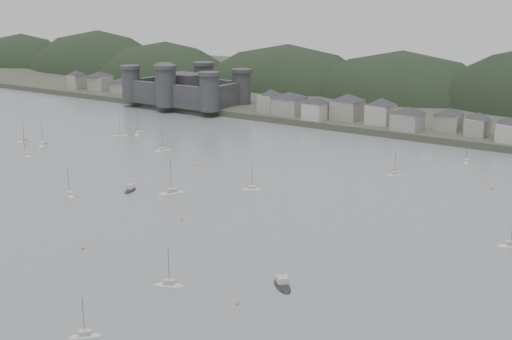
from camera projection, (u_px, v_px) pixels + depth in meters
The scene contains 9 objects.
ground at pixel (71, 265), 147.46m from camera, with size 900.00×900.00×0.00m, color slate.
far_shore_land at pixel (466, 98), 381.14m from camera, with size 900.00×250.00×3.00m, color #383D2D.
forested_ridge at pixel (459, 127), 361.52m from camera, with size 851.55×103.94×102.57m.
castle at pixel (185, 88), 353.22m from camera, with size 66.00×43.00×20.00m.
waterfront_town at pixel (507, 125), 262.87m from camera, with size 451.48×28.46×12.92m.
moored_fleet at pixel (165, 191), 202.86m from camera, with size 244.57×173.51×12.93m.
motor_launch_near at pixel (282, 285), 136.52m from camera, with size 8.11×7.63×3.95m.
motor_launch_far at pixel (130, 190), 203.66m from camera, with size 4.96×7.49×3.70m.
mooring_buoys at pixel (227, 204), 190.22m from camera, with size 184.43×117.57×0.70m.
Camera 1 is at (112.89, -87.98, 59.70)m, focal length 44.97 mm.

